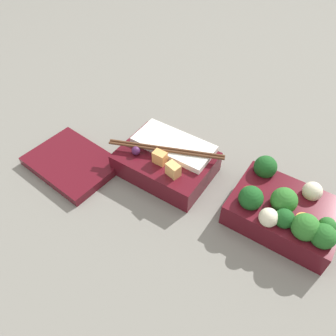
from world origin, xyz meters
TOP-DOWN VIEW (x-y plane):
  - ground_plane at (0.00, 0.00)m, footprint 3.00×3.00m
  - bento_tray_vegetable at (-0.12, 0.01)m, footprint 0.18×0.14m
  - bento_tray_rice at (0.11, 0.02)m, footprint 0.21×0.13m
  - bento_lid at (0.28, 0.11)m, footprint 0.18×0.14m

SIDE VIEW (x-z plane):
  - ground_plane at x=0.00m, z-range 0.00..0.00m
  - bento_lid at x=0.28m, z-range 0.00..0.02m
  - bento_tray_rice at x=0.11m, z-range -0.01..0.06m
  - bento_tray_vegetable at x=-0.12m, z-range -0.01..0.07m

